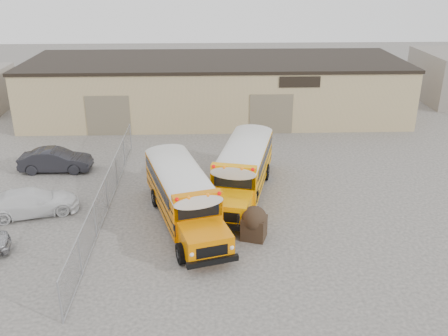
{
  "coord_description": "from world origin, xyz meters",
  "views": [
    {
      "loc": [
        -0.76,
        -20.51,
        12.0
      ],
      "look_at": [
        0.13,
        4.47,
        1.6
      ],
      "focal_mm": 40.0,
      "sensor_mm": 36.0,
      "label": 1
    }
  ],
  "objects_px": {
    "school_bus_right": "(257,133)",
    "car_white": "(31,202)",
    "school_bus_left": "(160,153)",
    "car_dark": "(56,160)",
    "tarp_bundle": "(254,222)"
  },
  "relations": [
    {
      "from": "school_bus_right",
      "to": "car_white",
      "type": "height_order",
      "value": "school_bus_right"
    },
    {
      "from": "tarp_bundle",
      "to": "car_dark",
      "type": "distance_m",
      "value": 14.24
    },
    {
      "from": "school_bus_left",
      "to": "car_dark",
      "type": "xyz_separation_m",
      "value": [
        -6.54,
        1.17,
        -0.85
      ]
    },
    {
      "from": "school_bus_right",
      "to": "car_white",
      "type": "relative_size",
      "value": 2.09
    },
    {
      "from": "school_bus_right",
      "to": "car_dark",
      "type": "distance_m",
      "value": 12.79
    },
    {
      "from": "school_bus_left",
      "to": "car_dark",
      "type": "height_order",
      "value": "school_bus_left"
    },
    {
      "from": "car_dark",
      "to": "school_bus_right",
      "type": "bearing_deg",
      "value": -80.35
    },
    {
      "from": "car_white",
      "to": "car_dark",
      "type": "xyz_separation_m",
      "value": [
        -0.33,
        5.67,
        0.04
      ]
    },
    {
      "from": "school_bus_right",
      "to": "car_white",
      "type": "xyz_separation_m",
      "value": [
        -12.25,
        -7.78,
        -0.92
      ]
    },
    {
      "from": "school_bus_left",
      "to": "car_dark",
      "type": "relative_size",
      "value": 2.19
    },
    {
      "from": "school_bus_left",
      "to": "tarp_bundle",
      "type": "bearing_deg",
      "value": -56.27
    },
    {
      "from": "tarp_bundle",
      "to": "car_dark",
      "type": "bearing_deg",
      "value": 143.37
    },
    {
      "from": "school_bus_left",
      "to": "car_white",
      "type": "height_order",
      "value": "school_bus_left"
    },
    {
      "from": "car_dark",
      "to": "car_white",
      "type": "bearing_deg",
      "value": -176.61
    },
    {
      "from": "school_bus_left",
      "to": "car_dark",
      "type": "bearing_deg",
      "value": 169.81
    }
  ]
}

